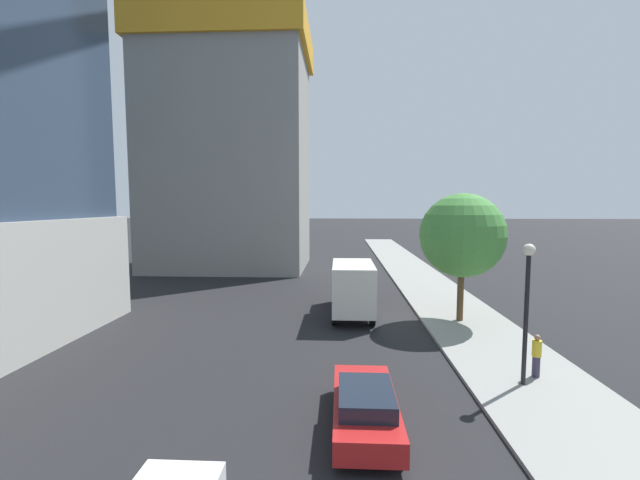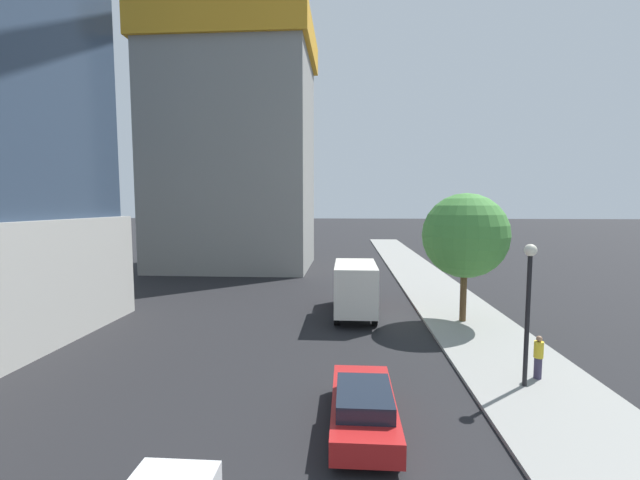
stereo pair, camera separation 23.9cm
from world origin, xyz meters
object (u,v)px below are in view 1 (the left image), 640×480
(construction_building, at_px, (230,137))
(pedestrian_yellow_shirt, at_px, (537,355))
(car_red, at_px, (365,406))
(street_lamp, at_px, (527,292))
(street_tree, at_px, (462,236))
(box_truck, at_px, (353,285))

(construction_building, relative_size, pedestrian_yellow_shirt, 21.31)
(construction_building, relative_size, car_red, 7.38)
(pedestrian_yellow_shirt, bearing_deg, construction_building, 125.03)
(construction_building, relative_size, street_lamp, 6.78)
(car_red, relative_size, pedestrian_yellow_shirt, 2.89)
(car_red, xyz_separation_m, pedestrian_yellow_shirt, (6.78, 3.70, 0.27))
(street_tree, relative_size, car_red, 1.52)
(street_lamp, height_order, pedestrian_yellow_shirt, street_lamp)
(construction_building, xyz_separation_m, street_lamp, (18.45, -28.09, -10.27))
(construction_building, xyz_separation_m, car_red, (12.44, -31.11, -13.16))
(pedestrian_yellow_shirt, bearing_deg, box_truck, 127.44)
(car_red, distance_m, pedestrian_yellow_shirt, 7.72)
(street_lamp, height_order, car_red, street_lamp)
(street_tree, xyz_separation_m, car_red, (-6.11, -11.30, -4.30))
(construction_building, height_order, box_truck, construction_building)
(car_red, bearing_deg, construction_building, 111.80)
(construction_building, xyz_separation_m, pedestrian_yellow_shirt, (19.22, -27.41, -12.89))
(street_tree, xyz_separation_m, pedestrian_yellow_shirt, (0.67, -7.61, -4.03))
(pedestrian_yellow_shirt, bearing_deg, car_red, -151.39)
(car_red, xyz_separation_m, box_truck, (0.00, 12.55, 1.13))
(street_lamp, height_order, street_tree, street_tree)
(construction_building, relative_size, street_tree, 4.87)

